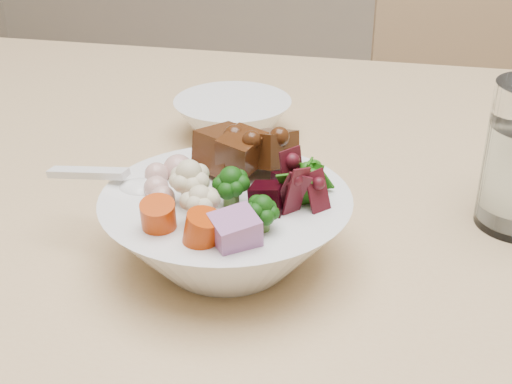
{
  "coord_description": "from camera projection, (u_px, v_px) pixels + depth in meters",
  "views": [
    {
      "loc": [
        -0.01,
        -0.58,
        1.15
      ],
      "look_at": [
        -0.14,
        -0.1,
        0.89
      ],
      "focal_mm": 50.0,
      "sensor_mm": 36.0,
      "label": 1
    }
  ],
  "objects": [
    {
      "name": "chair_far",
      "position": [
        476.0,
        194.0,
        1.37
      ],
      "size": [
        0.5,
        0.5,
        0.9
      ],
      "rotation": [
        0.0,
        0.0,
        0.22
      ],
      "color": "tan",
      "rests_on": "ground"
    },
    {
      "name": "side_bowl",
      "position": [
        233.0,
        119.0,
        0.81
      ],
      "size": [
        0.13,
        0.13,
        0.04
      ],
      "primitive_type": null,
      "color": "white",
      "rests_on": "dining_table"
    },
    {
      "name": "food_bowl",
      "position": [
        229.0,
        223.0,
        0.58
      ],
      "size": [
        0.2,
        0.2,
        0.11
      ],
      "color": "white",
      "rests_on": "dining_table"
    },
    {
      "name": "soup_spoon",
      "position": [
        127.0,
        185.0,
        0.58
      ],
      "size": [
        0.11,
        0.04,
        0.02
      ],
      "rotation": [
        0.0,
        0.0,
        -0.11
      ],
      "color": "white",
      "rests_on": "food_bowl"
    }
  ]
}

